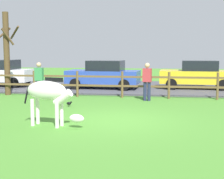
% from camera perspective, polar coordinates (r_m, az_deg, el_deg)
% --- Properties ---
extents(ground_plane, '(60.00, 60.00, 0.00)m').
position_cam_1_polar(ground_plane, '(10.65, 0.76, -5.17)').
color(ground_plane, '#47842D').
extents(parking_asphalt, '(28.00, 7.40, 0.05)m').
position_cam_1_polar(parking_asphalt, '(19.80, 4.38, 0.39)').
color(parking_asphalt, '#47474C').
rests_on(parking_asphalt, ground_plane).
extents(paddock_fence, '(21.28, 0.11, 1.21)m').
position_cam_1_polar(paddock_fence, '(15.51, 1.74, 1.15)').
color(paddock_fence, brown).
rests_on(paddock_fence, ground_plane).
extents(bare_tree, '(1.33, 1.12, 4.00)m').
position_cam_1_polar(bare_tree, '(17.23, -17.31, 6.02)').
color(bare_tree, '#513A23').
rests_on(bare_tree, ground_plane).
extents(zebra, '(1.92, 0.71, 1.41)m').
position_cam_1_polar(zebra, '(9.85, -10.54, -0.80)').
color(zebra, white).
rests_on(zebra, ground_plane).
extents(crow_on_grass, '(0.21, 0.10, 0.20)m').
position_cam_1_polar(crow_on_grass, '(13.25, -7.23, -2.32)').
color(crow_on_grass, black).
rests_on(crow_on_grass, ground_plane).
extents(parked_car_blue, '(4.11, 2.12, 1.56)m').
position_cam_1_polar(parked_car_blue, '(18.87, -1.40, 2.60)').
color(parked_car_blue, '#2D4CAD').
rests_on(parked_car_blue, parking_asphalt).
extents(parked_car_yellow, '(4.07, 2.02, 1.56)m').
position_cam_1_polar(parked_car_yellow, '(19.37, 14.16, 2.50)').
color(parked_car_yellow, yellow).
rests_on(parked_car_yellow, parking_asphalt).
extents(visitor_left_of_tree, '(0.40, 0.29, 1.64)m').
position_cam_1_polar(visitor_left_of_tree, '(14.63, 5.93, 1.62)').
color(visitor_left_of_tree, '#232847').
rests_on(visitor_left_of_tree, ground_plane).
extents(visitor_right_of_tree, '(0.37, 0.24, 1.64)m').
position_cam_1_polar(visitor_right_of_tree, '(15.53, -12.17, 1.80)').
color(visitor_right_of_tree, '#232847').
rests_on(visitor_right_of_tree, ground_plane).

